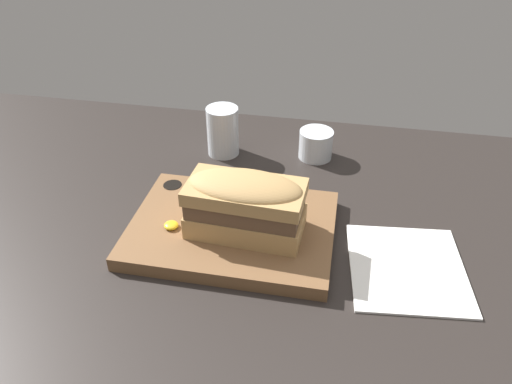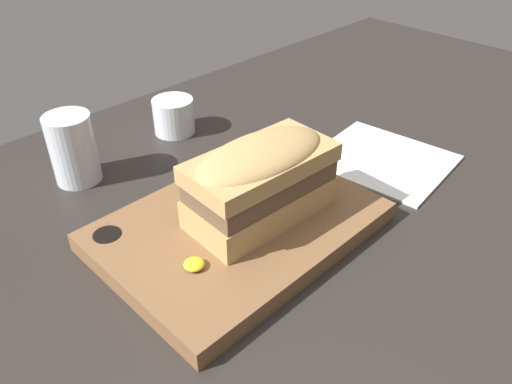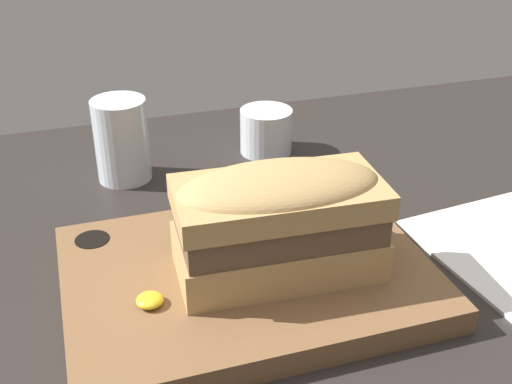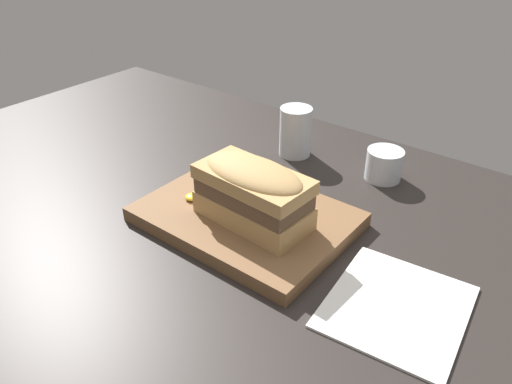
{
  "view_description": "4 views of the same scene",
  "coord_description": "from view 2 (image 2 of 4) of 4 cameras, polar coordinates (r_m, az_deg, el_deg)",
  "views": [
    {
      "loc": [
        9.86,
        -64.19,
        57.59
      ],
      "look_at": [
        -3.02,
        2.56,
        9.7
      ],
      "focal_mm": 35.0,
      "sensor_mm": 36.0,
      "label": 1
    },
    {
      "loc": [
        -40.76,
        -37.37,
        43.73
      ],
      "look_at": [
        -6.83,
        -3.34,
        10.36
      ],
      "focal_mm": 35.0,
      "sensor_mm": 36.0,
      "label": 2
    },
    {
      "loc": [
        -21.0,
        -48.07,
        40.21
      ],
      "look_at": [
        -5.16,
        1.81,
        11.32
      ],
      "focal_mm": 45.0,
      "sensor_mm": 36.0,
      "label": 3
    },
    {
      "loc": [
        38.28,
        -54.37,
        51.55
      ],
      "look_at": [
        -2.15,
        -2.98,
        11.4
      ],
      "focal_mm": 35.0,
      "sensor_mm": 36.0,
      "label": 4
    }
  ],
  "objects": [
    {
      "name": "dining_table",
      "position": [
        0.7,
        2.04,
        -2.95
      ],
      "size": [
        179.48,
        91.52,
        2.0
      ],
      "color": "#282321",
      "rests_on": "ground"
    },
    {
      "name": "serving_board",
      "position": [
        0.65,
        -2.11,
        -3.9
      ],
      "size": [
        34.37,
        25.03,
        2.58
      ],
      "color": "brown",
      "rests_on": "dining_table"
    },
    {
      "name": "sandwich",
      "position": [
        0.61,
        0.57,
        1.65
      ],
      "size": [
        19.27,
        10.48,
        10.48
      ],
      "rotation": [
        0.0,
        0.0,
        -0.05
      ],
      "color": "tan",
      "rests_on": "serving_board"
    },
    {
      "name": "mustard_dollop",
      "position": [
        0.57,
        -7.09,
        -8.2
      ],
      "size": [
        2.41,
        2.41,
        0.97
      ],
      "color": "gold",
      "rests_on": "serving_board"
    },
    {
      "name": "water_glass",
      "position": [
        0.78,
        -20.09,
        4.22
      ],
      "size": [
        6.77,
        6.77,
        10.55
      ],
      "color": "silver",
      "rests_on": "dining_table"
    },
    {
      "name": "wine_glass",
      "position": [
        0.89,
        -9.36,
        8.41
      ],
      "size": [
        7.15,
        7.15,
        6.11
      ],
      "color": "silver",
      "rests_on": "dining_table"
    },
    {
      "name": "napkin",
      "position": [
        0.83,
        14.3,
        3.62
      ],
      "size": [
        19.91,
        21.54,
        0.4
      ],
      "rotation": [
        0.0,
        0.0,
        0.1
      ],
      "color": "white",
      "rests_on": "dining_table"
    }
  ]
}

